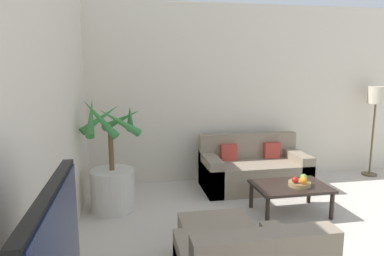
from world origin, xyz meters
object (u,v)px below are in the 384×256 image
(fruit_bowl, at_px, (299,184))
(coffee_table, at_px, (290,189))
(apple_red, at_px, (295,180))
(apple_green, at_px, (304,177))
(floor_lamp, at_px, (376,102))
(ottoman, at_px, (216,239))
(potted_palm, at_px, (112,176))
(orange_fruit, at_px, (303,181))
(sofa_loveseat, at_px, (253,170))

(fruit_bowl, bearing_deg, coffee_table, 149.34)
(coffee_table, height_order, apple_red, apple_red)
(fruit_bowl, xyz_separation_m, apple_green, (0.07, 0.03, 0.07))
(floor_lamp, bearing_deg, ottoman, -148.07)
(potted_palm, relative_size, orange_fruit, 16.69)
(coffee_table, distance_m, orange_fruit, 0.21)
(floor_lamp, xyz_separation_m, ottoman, (-3.13, -1.95, -1.02))
(coffee_table, distance_m, fruit_bowl, 0.12)
(apple_red, bearing_deg, orange_fruit, -31.59)
(potted_palm, bearing_deg, fruit_bowl, -14.27)
(apple_green, bearing_deg, sofa_loveseat, 105.12)
(apple_green, height_order, ottoman, apple_green)
(potted_palm, xyz_separation_m, apple_green, (2.26, -0.53, 0.02))
(fruit_bowl, height_order, apple_green, apple_green)
(apple_green, height_order, orange_fruit, orange_fruit)
(apple_red, bearing_deg, ottoman, -148.18)
(sofa_loveseat, height_order, coffee_table, sofa_loveseat)
(apple_red, bearing_deg, apple_green, 22.95)
(apple_red, relative_size, ottoman, 0.12)
(coffee_table, height_order, ottoman, ottoman)
(coffee_table, distance_m, apple_green, 0.21)
(ottoman, bearing_deg, apple_red, 31.82)
(fruit_bowl, bearing_deg, ottoman, -148.73)
(fruit_bowl, distance_m, orange_fruit, 0.10)
(ottoman, bearing_deg, coffee_table, 34.94)
(apple_red, distance_m, orange_fruit, 0.09)
(coffee_table, bearing_deg, potted_palm, 166.47)
(coffee_table, xyz_separation_m, apple_green, (0.15, -0.02, 0.14))
(orange_fruit, bearing_deg, fruit_bowl, 94.18)
(orange_fruit, bearing_deg, apple_green, 59.95)
(fruit_bowl, bearing_deg, potted_palm, 165.73)
(potted_palm, distance_m, floor_lamp, 4.23)
(potted_palm, distance_m, coffee_table, 2.17)
(potted_palm, height_order, apple_red, potted_palm)
(floor_lamp, bearing_deg, orange_fruit, -145.95)
(potted_palm, relative_size, apple_red, 18.05)
(potted_palm, xyz_separation_m, coffee_table, (2.11, -0.51, -0.12))
(apple_green, bearing_deg, apple_red, -157.05)
(apple_red, distance_m, ottoman, 1.37)
(apple_green, bearing_deg, floor_lamp, 32.62)
(potted_palm, height_order, floor_lamp, floor_lamp)
(apple_red, bearing_deg, floor_lamp, 31.99)
(apple_red, height_order, ottoman, apple_red)
(floor_lamp, distance_m, orange_fruit, 2.43)
(potted_palm, bearing_deg, sofa_loveseat, 12.70)
(coffee_table, relative_size, ottoman, 1.36)
(floor_lamp, height_order, apple_green, floor_lamp)
(floor_lamp, bearing_deg, fruit_bowl, -147.66)
(sofa_loveseat, height_order, apple_green, sofa_loveseat)
(floor_lamp, xyz_separation_m, apple_red, (-1.99, -1.24, -0.76))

